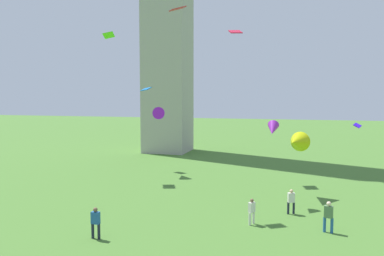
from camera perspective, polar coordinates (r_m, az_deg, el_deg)
person_0 at (r=21.13m, az=-14.46°, el=-13.55°), size 0.53×0.28×1.70m
person_1 at (r=25.35m, az=14.85°, el=-10.56°), size 0.48×0.36×1.61m
person_2 at (r=22.92m, az=9.08°, el=-12.20°), size 0.42×0.47×1.56m
person_3 at (r=22.66m, az=20.05°, el=-12.33°), size 0.54×0.36×1.77m
kite_flying_0 at (r=26.40m, az=-2.20°, el=17.68°), size 1.25×1.20×0.38m
kite_flying_1 at (r=36.53m, az=-12.55°, el=13.61°), size 1.29×1.60×0.53m
kite_flying_3 at (r=26.48m, az=12.17°, el=-0.20°), size 0.86×1.40×1.25m
kite_flying_4 at (r=35.70m, az=6.61°, el=14.35°), size 1.50×1.76×0.57m
kite_flying_5 at (r=33.61m, az=23.85°, el=0.36°), size 0.78×0.86×0.42m
kite_flying_6 at (r=39.63m, az=-7.02°, el=5.90°), size 1.28×1.15×0.45m
kite_flying_7 at (r=36.76m, az=-5.30°, el=2.28°), size 1.86×2.06×1.24m
kite_flying_8 at (r=28.99m, az=15.59°, el=-2.09°), size 2.08×2.55×1.64m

